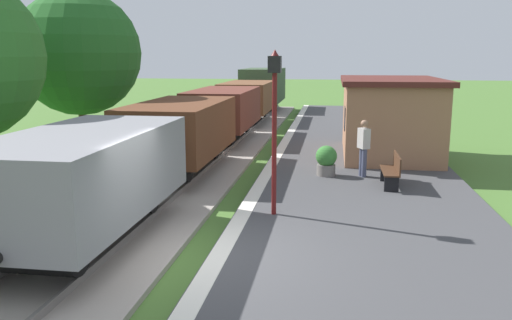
# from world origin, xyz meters

# --- Properties ---
(ground_plane) EXTENTS (160.00, 160.00, 0.00)m
(ground_plane) POSITION_xyz_m (0.00, 0.00, 0.00)
(ground_plane) COLOR #47702D
(platform_slab) EXTENTS (6.00, 60.00, 0.25)m
(platform_slab) POSITION_xyz_m (3.20, 0.00, 0.12)
(platform_slab) COLOR #424244
(platform_slab) RESTS_ON ground
(platform_edge_stripe) EXTENTS (0.36, 60.00, 0.01)m
(platform_edge_stripe) POSITION_xyz_m (0.40, 0.00, 0.25)
(platform_edge_stripe) COLOR silver
(platform_edge_stripe) RESTS_ON platform_slab
(track_ballast) EXTENTS (3.80, 60.00, 0.12)m
(track_ballast) POSITION_xyz_m (-2.40, 0.00, 0.06)
(track_ballast) COLOR #9E9389
(track_ballast) RESTS_ON ground
(rail_near) EXTENTS (0.07, 60.00, 0.14)m
(rail_near) POSITION_xyz_m (-1.68, 0.00, 0.19)
(rail_near) COLOR slate
(rail_near) RESTS_ON track_ballast
(rail_far) EXTENTS (0.07, 60.00, 0.14)m
(rail_far) POSITION_xyz_m (-3.12, 0.00, 0.19)
(rail_far) COLOR slate
(rail_far) RESTS_ON track_ballast
(freight_train) EXTENTS (2.50, 32.60, 2.72)m
(freight_train) POSITION_xyz_m (-2.40, 14.40, 1.46)
(freight_train) COLOR gray
(freight_train) RESTS_ON rail_near
(station_hut) EXTENTS (3.50, 5.80, 2.78)m
(station_hut) POSITION_xyz_m (4.40, 10.69, 1.65)
(station_hut) COLOR #9E6B4C
(station_hut) RESTS_ON platform_slab
(bench_near_hut) EXTENTS (0.42, 1.50, 0.91)m
(bench_near_hut) POSITION_xyz_m (4.05, 5.68, 0.72)
(bench_near_hut) COLOR #422819
(bench_near_hut) RESTS_ON platform_slab
(person_waiting) EXTENTS (0.38, 0.45, 1.71)m
(person_waiting) POSITION_xyz_m (3.30, 6.81, 1.18)
(person_waiting) COLOR #474C66
(person_waiting) RESTS_ON platform_slab
(potted_planter) EXTENTS (0.64, 0.64, 0.92)m
(potted_planter) POSITION_xyz_m (2.22, 6.80, 0.72)
(potted_planter) COLOR slate
(potted_planter) RESTS_ON platform_slab
(lamp_post_near) EXTENTS (0.28, 0.28, 3.70)m
(lamp_post_near) POSITION_xyz_m (1.10, 2.62, 2.80)
(lamp_post_near) COLOR #591414
(lamp_post_near) RESTS_ON platform_slab
(tree_trackside_far) EXTENTS (4.51, 4.51, 6.17)m
(tree_trackside_far) POSITION_xyz_m (-6.85, 9.42, 3.91)
(tree_trackside_far) COLOR #4C3823
(tree_trackside_far) RESTS_ON ground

